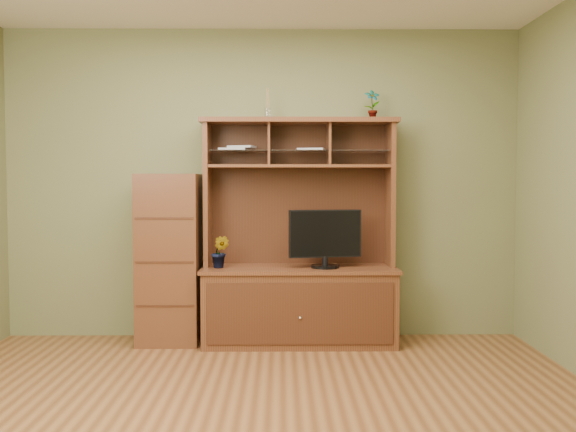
{
  "coord_description": "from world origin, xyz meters",
  "views": [
    {
      "loc": [
        0.17,
        -3.66,
        1.36
      ],
      "look_at": [
        0.22,
        1.2,
        1.11
      ],
      "focal_mm": 40.0,
      "sensor_mm": 36.0,
      "label": 1
    }
  ],
  "objects": [
    {
      "name": "room",
      "position": [
        0.0,
        0.0,
        1.35
      ],
      "size": [
        4.54,
        4.04,
        2.74
      ],
      "color": "brown",
      "rests_on": "ground"
    },
    {
      "name": "monitor",
      "position": [
        0.53,
        1.64,
        0.91
      ],
      "size": [
        0.61,
        0.24,
        0.49
      ],
      "rotation": [
        0.0,
        0.0,
        0.18
      ],
      "color": "black",
      "rests_on": "media_hutch"
    },
    {
      "name": "orchid_plant",
      "position": [
        -0.34,
        1.65,
        0.79
      ],
      "size": [
        0.17,
        0.15,
        0.27
      ],
      "primitive_type": "imported",
      "rotation": [
        0.0,
        0.0,
        -0.24
      ],
      "color": "#2A541C",
      "rests_on": "media_hutch"
    },
    {
      "name": "top_plant",
      "position": [
        0.94,
        1.8,
        2.03
      ],
      "size": [
        0.14,
        0.1,
        0.25
      ],
      "primitive_type": "imported",
      "rotation": [
        0.0,
        0.0,
        0.11
      ],
      "color": "#386B25",
      "rests_on": "media_hutch"
    },
    {
      "name": "media_hutch",
      "position": [
        0.32,
        1.73,
        0.52
      ],
      "size": [
        1.66,
        0.61,
        1.9
      ],
      "color": "#482214",
      "rests_on": "room"
    },
    {
      "name": "side_cabinet",
      "position": [
        -0.78,
        1.75,
        0.72
      ],
      "size": [
        0.51,
        0.47,
        1.43
      ],
      "color": "#482214",
      "rests_on": "room"
    },
    {
      "name": "magazines",
      "position": [
        -0.0,
        1.8,
        1.65
      ],
      "size": [
        0.91,
        0.21,
        0.04
      ],
      "color": "#ABABAF",
      "rests_on": "media_hutch"
    },
    {
      "name": "reed_diffuser",
      "position": [
        0.05,
        1.8,
        2.0
      ],
      "size": [
        0.05,
        0.05,
        0.26
      ],
      "color": "silver",
      "rests_on": "media_hutch"
    }
  ]
}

